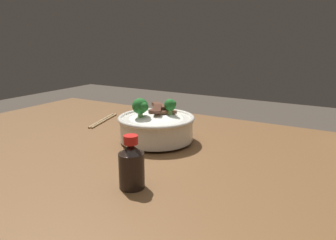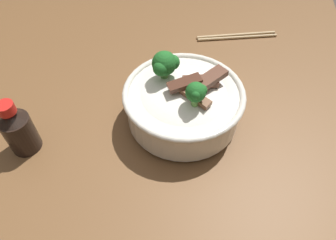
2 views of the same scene
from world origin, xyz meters
TOP-DOWN VIEW (x-y plane):
  - dining_table at (0.00, 0.00)m, footprint 1.58×1.00m
  - rice_bowl at (-0.04, 0.12)m, footprint 0.23×0.23m
  - chopsticks_pair at (-0.34, 0.22)m, footprint 0.07×0.20m
  - soy_sauce_bottle at (0.07, -0.16)m, footprint 0.05×0.05m

SIDE VIEW (x-z plane):
  - dining_table at x=0.00m, z-range 0.27..1.08m
  - chopsticks_pair at x=-0.34m, z-range 0.81..0.81m
  - soy_sauce_bottle at x=0.07m, z-range 0.80..0.91m
  - rice_bowl at x=-0.04m, z-range 0.79..0.93m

